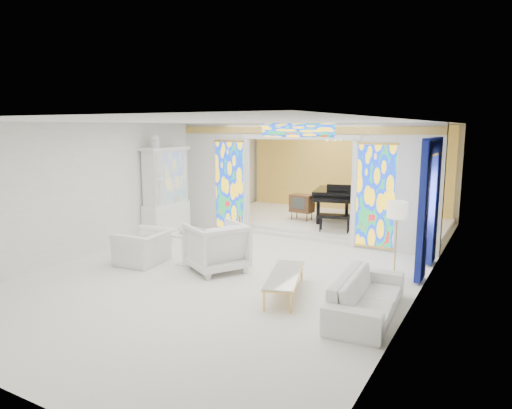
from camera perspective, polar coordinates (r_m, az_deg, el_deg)
The scene contains 23 objects.
floor at distance 10.32m, azimuth 0.64°, elevation -6.64°, with size 12.00×12.00×0.00m, color white.
ceiling at distance 9.91m, azimuth 0.67°, elevation 10.25°, with size 7.00×12.00×0.02m, color white.
wall_back at distance 15.51m, azimuth 11.36°, elevation 4.29°, with size 7.00×0.02×3.00m, color white.
wall_left at distance 12.07m, azimuth -14.11°, elevation 2.71°, with size 0.02×12.00×3.00m, color white.
wall_right at distance 8.90m, azimuth 20.85°, elevation -0.01°, with size 0.02×12.00×3.00m, color white.
partition_wall at distance 11.77m, azimuth 5.32°, elevation 3.54°, with size 7.00×0.22×3.00m.
stained_glass_left at distance 12.67m, azimuth -3.32°, elevation 2.39°, with size 0.90×0.04×2.40m, color gold.
stained_glass_right at distance 11.05m, azimuth 14.73°, elevation 1.02°, with size 0.90×0.04×2.40m, color gold.
stained_glass_transom at distance 11.61m, azimuth 5.20°, elevation 9.23°, with size 2.00×0.04×0.34m, color gold.
alcove_platform at distance 13.94m, azimuth 8.75°, elevation -2.09°, with size 6.80×3.80×0.18m, color white.
gold_curtain_back at distance 15.40m, azimuth 11.22°, elevation 4.26°, with size 6.70×0.10×2.90m, color gold.
chandelier at distance 13.49m, azimuth 9.66°, elevation 8.04°, with size 0.48×0.48×0.30m, color gold.
blue_drapes at distance 9.59m, azimuth 20.92°, elevation 1.11°, with size 0.14×1.85×2.65m.
china_cabinet at distance 12.36m, azimuth -11.20°, elevation 1.43°, with size 0.56×1.46×2.72m.
armchair_left at distance 10.12m, azimuth -13.76°, elevation -5.19°, with size 1.09×0.95×0.71m, color silver.
armchair_right at distance 9.34m, azimuth -4.98°, elevation -5.28°, with size 1.06×1.09×0.99m, color white.
sofa at distance 7.42m, azimuth 13.66°, elevation -10.99°, with size 2.15×0.84×0.63m, color white.
side_table at distance 9.86m, azimuth -9.00°, elevation -4.91°, with size 0.64×0.64×0.67m.
vase at distance 9.78m, azimuth -9.06°, elevation -2.99°, with size 0.20×0.20×0.21m, color silver.
coffee_table at distance 8.05m, azimuth 3.60°, elevation -8.86°, with size 1.00×1.76×0.38m.
floor_lamp at distance 8.77m, azimuth 17.23°, elevation -1.12°, with size 0.50×0.50×1.55m.
grand_piano at distance 13.66m, azimuth 11.26°, elevation 1.24°, with size 2.00×3.07×1.13m.
tv_console at distance 13.55m, azimuth 5.75°, elevation 0.14°, with size 0.68×0.49×0.75m.
Camera 1 is at (4.74, -8.70, 2.89)m, focal length 32.00 mm.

